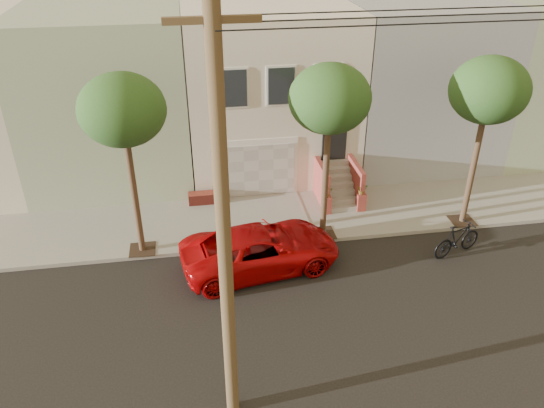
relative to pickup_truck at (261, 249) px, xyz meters
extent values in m
plane|color=black|center=(1.50, -2.43, -0.74)|extent=(90.00, 90.00, 0.00)
cube|color=gray|center=(1.50, 2.92, -0.66)|extent=(40.00, 3.70, 0.15)
cube|color=beige|center=(1.50, 8.77, 2.91)|extent=(7.00, 8.00, 7.00)
cube|color=gray|center=(-5.30, 8.77, 2.91)|extent=(6.50, 8.00, 7.00)
cube|color=gray|center=(8.30, 8.77, 2.91)|extent=(6.50, 8.00, 7.00)
cube|color=gray|center=(14.80, 8.77, 2.91)|extent=(6.50, 8.00, 7.00)
cube|color=silver|center=(0.60, 4.79, 0.66)|extent=(3.20, 0.12, 2.50)
cube|color=#B2B3AE|center=(0.60, 4.73, 0.56)|extent=(2.90, 0.06, 2.20)
cube|color=gray|center=(0.60, 2.92, -0.58)|extent=(3.20, 3.70, 0.02)
cube|color=maroon|center=(-1.60, 4.47, -0.37)|extent=(1.40, 0.45, 0.44)
cube|color=black|center=(3.70, 4.74, 1.81)|extent=(1.00, 0.06, 2.00)
cube|color=#3F4751|center=(-0.30, 4.74, 4.01)|extent=(1.00, 0.06, 1.40)
cube|color=silver|center=(-0.30, 4.76, 4.01)|extent=(1.15, 0.05, 1.55)
cube|color=#3F4751|center=(1.50, 4.74, 4.01)|extent=(1.00, 0.06, 1.40)
cube|color=silver|center=(1.50, 4.76, 4.01)|extent=(1.15, 0.05, 1.55)
cube|color=#3F4751|center=(3.30, 4.74, 4.01)|extent=(1.00, 0.06, 1.40)
cube|color=silver|center=(3.30, 4.76, 4.01)|extent=(1.15, 0.05, 1.55)
cube|color=gray|center=(3.70, 2.95, -0.49)|extent=(1.20, 0.28, 0.20)
cube|color=gray|center=(3.70, 3.23, -0.29)|extent=(1.20, 0.28, 0.20)
cube|color=gray|center=(3.70, 3.51, -0.09)|extent=(1.20, 0.28, 0.20)
cube|color=gray|center=(3.70, 3.79, 0.11)|extent=(1.20, 0.28, 0.20)
cube|color=gray|center=(3.70, 4.07, 0.31)|extent=(1.20, 0.28, 0.20)
cube|color=gray|center=(3.70, 4.35, 0.51)|extent=(1.20, 0.28, 0.20)
cube|color=gray|center=(3.70, 4.63, 0.71)|extent=(1.20, 0.28, 0.20)
cube|color=brown|center=(3.00, 3.79, 0.21)|extent=(0.18, 1.96, 1.60)
cube|color=brown|center=(4.40, 3.79, 0.21)|extent=(0.18, 1.96, 1.60)
cube|color=brown|center=(3.00, 2.91, -0.24)|extent=(0.35, 0.35, 0.70)
imported|color=#1C4016|center=(3.00, 2.91, 0.34)|extent=(0.40, 0.35, 0.45)
cube|color=brown|center=(4.40, 2.91, -0.24)|extent=(0.35, 0.35, 0.70)
imported|color=#1C4016|center=(4.40, 2.91, 0.34)|extent=(0.41, 0.35, 0.45)
cube|color=#2D2116|center=(-4.00, 1.47, -0.58)|extent=(0.90, 0.90, 0.02)
cylinder|color=#382419|center=(-4.00, 1.47, 1.51)|extent=(0.22, 0.22, 4.20)
ellipsoid|color=#1C4016|center=(-4.00, 1.47, 4.56)|extent=(2.70, 2.57, 2.29)
cube|color=#2D2116|center=(2.50, 1.47, -0.58)|extent=(0.90, 0.90, 0.02)
cylinder|color=#382419|center=(2.50, 1.47, 1.51)|extent=(0.22, 0.22, 4.20)
ellipsoid|color=#1C4016|center=(2.50, 1.47, 4.56)|extent=(2.70, 2.57, 2.29)
cube|color=#2D2116|center=(8.00, 1.47, -0.58)|extent=(0.90, 0.90, 0.02)
cylinder|color=#382419|center=(8.00, 1.47, 1.51)|extent=(0.22, 0.22, 4.20)
ellipsoid|color=#1C4016|center=(8.00, 1.47, 4.56)|extent=(2.70, 2.57, 2.29)
cylinder|color=#4A3722|center=(-1.50, -5.63, 4.26)|extent=(0.30, 0.30, 10.00)
cube|color=#4A3722|center=(-1.50, -5.63, 8.46)|extent=(1.60, 0.12, 0.12)
imported|color=#A40608|center=(0.00, 0.00, 0.00)|extent=(5.63, 3.27, 1.47)
imported|color=black|center=(6.85, -0.34, -0.12)|extent=(2.12, 1.21, 1.23)
camera|label=1|loc=(-1.97, -14.52, 10.15)|focal=35.21mm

